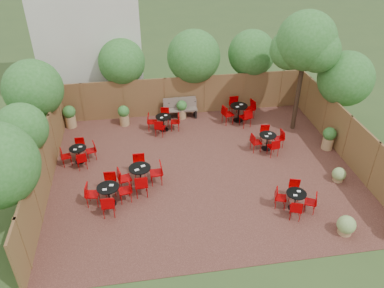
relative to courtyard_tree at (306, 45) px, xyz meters
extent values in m
plane|color=#354F23|center=(-4.83, -2.66, -4.09)|extent=(80.00, 80.00, 0.00)
cube|color=#3D2019|center=(-4.83, -2.66, -4.08)|extent=(12.00, 10.00, 0.02)
cube|color=brown|center=(-4.83, 2.34, -3.09)|extent=(12.00, 0.08, 2.00)
cube|color=brown|center=(-10.83, -2.66, -3.09)|extent=(0.08, 10.00, 2.00)
cube|color=brown|center=(1.17, -2.66, -3.09)|extent=(0.08, 10.00, 2.00)
cube|color=beige|center=(-9.33, 5.34, -0.09)|extent=(5.00, 4.00, 8.00)
sphere|color=#286621|center=(-11.43, 0.34, -1.36)|extent=(2.43, 2.43, 2.43)
sphere|color=#286621|center=(-11.33, -2.66, -1.54)|extent=(1.84, 1.84, 1.84)
sphere|color=#286621|center=(-7.83, 3.04, -1.42)|extent=(2.25, 2.25, 2.25)
sphere|color=#286621|center=(-4.33, 2.94, -1.30)|extent=(2.63, 2.63, 2.63)
sphere|color=#286621|center=(-1.33, 3.14, -1.38)|extent=(2.38, 2.38, 2.38)
sphere|color=#286621|center=(1.77, -0.66, -1.37)|extent=(2.41, 2.41, 2.41)
cylinder|color=black|center=(0.01, 0.01, -1.83)|extent=(0.21, 0.21, 4.47)
sphere|color=#286621|center=(0.01, 0.01, 0.18)|extent=(2.54, 2.54, 2.54)
sphere|color=#286621|center=(-0.49, 0.41, -0.31)|extent=(1.78, 1.78, 1.78)
sphere|color=#286621|center=(0.41, -0.39, -0.13)|extent=(1.85, 1.85, 1.85)
cube|color=brown|center=(-5.05, 1.89, -3.66)|extent=(1.46, 0.45, 0.05)
cube|color=brown|center=(-5.05, 2.08, -3.39)|extent=(1.45, 0.12, 0.44)
cube|color=black|center=(-5.71, 1.89, -3.88)|extent=(0.06, 0.44, 0.39)
cube|color=black|center=(-4.39, 1.89, -3.88)|extent=(0.06, 0.44, 0.39)
cube|color=brown|center=(-5.17, 1.89, -3.60)|extent=(1.65, 0.54, 0.05)
cube|color=brown|center=(-5.17, 2.11, -3.31)|extent=(1.64, 0.17, 0.49)
cube|color=black|center=(-5.91, 1.89, -3.85)|extent=(0.08, 0.49, 0.44)
cube|color=black|center=(-4.43, 1.89, -3.85)|extent=(0.08, 0.49, 0.44)
cylinder|color=black|center=(-2.06, -5.40, -4.06)|extent=(0.41, 0.41, 0.03)
cylinder|color=black|center=(-2.06, -5.40, -3.73)|extent=(0.05, 0.05, 0.65)
cylinder|color=black|center=(-2.06, -5.40, -3.40)|extent=(0.70, 0.70, 0.03)
cube|color=white|center=(-1.95, -5.33, -3.38)|extent=(0.16, 0.14, 0.01)
cube|color=white|center=(-2.16, -5.51, -3.38)|extent=(0.16, 0.14, 0.01)
cylinder|color=black|center=(-2.39, 1.14, -4.06)|extent=(0.49, 0.49, 0.03)
cylinder|color=black|center=(-2.39, 1.14, -3.66)|extent=(0.06, 0.06, 0.78)
cylinder|color=black|center=(-2.39, 1.14, -3.26)|extent=(0.85, 0.85, 0.03)
cube|color=white|center=(-2.26, 1.23, -3.23)|extent=(0.17, 0.13, 0.02)
cube|color=white|center=(-2.50, 1.01, -3.23)|extent=(0.17, 0.13, 0.02)
cylinder|color=black|center=(-7.37, -3.23, -4.06)|extent=(0.48, 0.48, 0.03)
cylinder|color=black|center=(-7.37, -3.23, -3.67)|extent=(0.05, 0.05, 0.77)
cylinder|color=black|center=(-7.37, -3.23, -3.27)|extent=(0.83, 0.83, 0.03)
cube|color=white|center=(-7.24, -3.14, -3.25)|extent=(0.16, 0.12, 0.02)
cube|color=white|center=(-7.48, -3.36, -3.25)|extent=(0.16, 0.12, 0.02)
cylinder|color=black|center=(-6.10, 0.80, -4.06)|extent=(0.43, 0.43, 0.03)
cylinder|color=black|center=(-6.10, 0.80, -3.71)|extent=(0.05, 0.05, 0.69)
cylinder|color=black|center=(-6.10, 0.80, -3.36)|extent=(0.74, 0.74, 0.03)
cube|color=white|center=(-5.98, 0.88, -3.34)|extent=(0.16, 0.13, 0.01)
cube|color=white|center=(-6.20, 0.68, -3.34)|extent=(0.16, 0.13, 0.01)
cylinder|color=black|center=(-1.81, -1.54, -4.06)|extent=(0.42, 0.42, 0.03)
cylinder|color=black|center=(-1.81, -1.54, -3.72)|extent=(0.05, 0.05, 0.67)
cylinder|color=black|center=(-1.81, -1.54, -3.37)|extent=(0.73, 0.73, 0.03)
cube|color=white|center=(-1.69, -1.46, -3.35)|extent=(0.14, 0.10, 0.01)
cube|color=white|center=(-1.91, -1.65, -3.35)|extent=(0.14, 0.10, 0.01)
cylinder|color=black|center=(-8.53, -4.15, -4.06)|extent=(0.46, 0.46, 0.03)
cylinder|color=black|center=(-8.53, -4.15, -3.69)|extent=(0.05, 0.05, 0.73)
cylinder|color=black|center=(-8.53, -4.15, -3.31)|extent=(0.79, 0.79, 0.03)
cube|color=white|center=(-8.40, -4.07, -3.29)|extent=(0.15, 0.11, 0.02)
cube|color=white|center=(-8.63, -4.28, -3.29)|extent=(0.15, 0.11, 0.02)
cylinder|color=black|center=(-9.83, -1.27, -4.06)|extent=(0.40, 0.40, 0.03)
cylinder|color=black|center=(-9.83, -1.27, -3.73)|extent=(0.05, 0.05, 0.64)
cylinder|color=black|center=(-9.83, -1.27, -3.40)|extent=(0.70, 0.70, 0.03)
cube|color=white|center=(-9.72, -1.19, -3.38)|extent=(0.14, 0.11, 0.01)
cube|color=white|center=(-9.92, -1.38, -3.38)|extent=(0.14, 0.11, 0.01)
cylinder|color=#A37E51|center=(-7.94, 1.61, -3.81)|extent=(0.46, 0.46, 0.53)
sphere|color=#286621|center=(-7.94, 1.61, -3.34)|extent=(0.55, 0.55, 0.55)
cylinder|color=#A37E51|center=(-5.10, 1.85, -3.83)|extent=(0.43, 0.43, 0.49)
sphere|color=#286621|center=(-5.10, 1.85, -3.38)|extent=(0.52, 0.52, 0.52)
cylinder|color=#A37E51|center=(-10.48, 1.82, -3.78)|extent=(0.50, 0.50, 0.57)
sphere|color=#286621|center=(-10.48, 1.82, -3.27)|extent=(0.60, 0.60, 0.60)
cylinder|color=#A37E51|center=(0.82, -1.93, -3.80)|extent=(0.47, 0.47, 0.54)
sphere|color=#286621|center=(0.82, -1.93, -3.32)|extent=(0.57, 0.57, 0.57)
cylinder|color=#A37E51|center=(-0.87, -6.80, -3.97)|extent=(0.45, 0.45, 0.20)
sphere|color=#76954D|center=(-0.87, -6.80, -3.72)|extent=(0.61, 0.61, 0.61)
cylinder|color=#A37E51|center=(0.22, -4.15, -3.98)|extent=(0.39, 0.39, 0.18)
sphere|color=#76954D|center=(0.22, -4.15, -3.76)|extent=(0.53, 0.53, 0.53)
camera|label=1|loc=(-7.27, -15.05, 5.24)|focal=36.09mm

